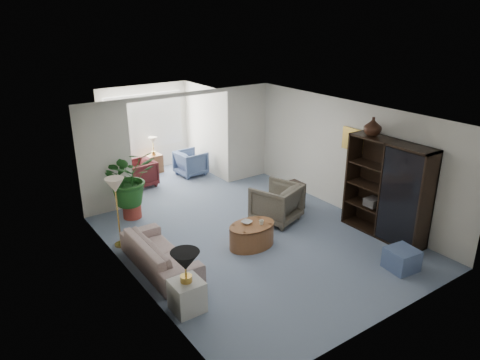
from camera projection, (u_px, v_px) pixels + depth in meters
floor at (257, 241)px, 8.88m from camera, size 6.00×6.00×0.00m
sunroom_floor at (165, 180)px, 12.02m from camera, size 2.60×2.60×0.00m
back_pier_left at (105, 159)px, 9.72m from camera, size 1.20×0.12×2.50m
back_pier_right at (247, 133)px, 11.75m from camera, size 1.20×0.12×2.50m
back_header at (180, 95)px, 10.31m from camera, size 2.60×0.12×0.10m
window_pane at (145, 121)px, 12.35m from camera, size 2.20×0.02×1.50m
window_blinds at (145, 122)px, 12.33m from camera, size 2.20×0.02×1.50m
framed_picture at (354, 140)px, 9.52m from camera, size 0.04×0.50×0.40m
sofa at (160, 253)px, 7.89m from camera, size 0.76×1.92×0.56m
end_table at (187, 296)px, 6.76m from camera, size 0.46×0.46×0.50m
table_lamp at (185, 261)px, 6.54m from camera, size 0.44×0.44×0.30m
floor_lamp at (115, 185)px, 8.27m from camera, size 0.36×0.36×0.28m
coffee_table at (252, 235)px, 8.62m from camera, size 1.19×1.19×0.45m
coffee_bowl at (247, 222)px, 8.58m from camera, size 0.25×0.25×0.05m
coffee_cup at (261, 222)px, 8.53m from camera, size 0.12×0.12×0.09m
wingback_chair at (276, 203)px, 9.60m from camera, size 1.14×1.15×0.83m
side_table_dark at (291, 196)px, 10.24m from camera, size 0.51×0.41×0.60m
entertainment_cabinet at (387, 190)px, 8.78m from camera, size 0.47×1.77×1.97m
cabinet_urn at (373, 126)px, 8.75m from camera, size 0.35×0.35×0.36m
ottoman at (402, 259)px, 7.85m from camera, size 0.54×0.54×0.39m
plant_pot at (132, 210)px, 9.83m from camera, size 0.40×0.40×0.32m
house_plant at (129, 177)px, 9.56m from camera, size 1.11×0.96×1.23m
sunroom_chair_blue at (191, 163)px, 12.32m from camera, size 0.80×0.78×0.68m
sunroom_chair_maroon at (140, 174)px, 11.52m from camera, size 0.80×0.78×0.68m
sunroom_table at (154, 164)px, 12.52m from camera, size 0.44×0.35×0.51m
shelf_clutter at (390, 202)px, 8.71m from camera, size 0.30×1.01×0.61m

